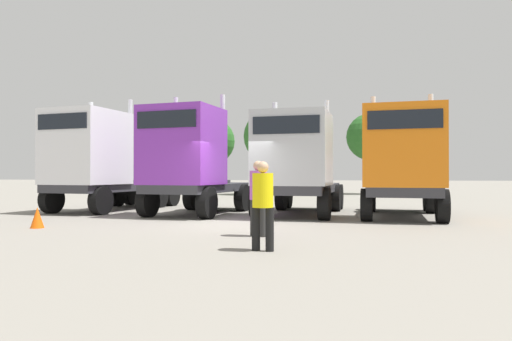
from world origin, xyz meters
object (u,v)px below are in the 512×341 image
object	(u,v)px
semi_truck_silver	(297,163)
traffic_cone_near	(37,218)
semi_truck_white	(97,160)
visitor_with_camera	(258,192)
semi_truck_orange	(402,162)
visitor_in_hivis	(263,199)
semi_truck_purple	(190,161)

from	to	relation	value
semi_truck_silver	traffic_cone_near	world-z (taller)	semi_truck_silver
semi_truck_white	visitor_with_camera	size ratio (longest dim) A/B	3.73
semi_truck_silver	semi_truck_orange	xyz separation A→B (m)	(3.50, -0.27, 0.03)
visitor_in_hivis	traffic_cone_near	bearing A→B (deg)	79.76
semi_truck_silver	traffic_cone_near	xyz separation A→B (m)	(-6.57, -4.85, -1.57)
visitor_with_camera	traffic_cone_near	bearing A→B (deg)	113.31
semi_truck_orange	visitor_in_hivis	world-z (taller)	semi_truck_orange
traffic_cone_near	semi_truck_silver	bearing A→B (deg)	36.42
visitor_in_hivis	traffic_cone_near	distance (m)	7.18
semi_truck_white	visitor_with_camera	distance (m)	9.61
traffic_cone_near	semi_truck_white	bearing A→B (deg)	103.55
semi_truck_purple	traffic_cone_near	size ratio (longest dim) A/B	10.58
semi_truck_white	semi_truck_purple	xyz separation A→B (m)	(4.13, -0.90, -0.07)
semi_truck_orange	traffic_cone_near	size ratio (longest dim) A/B	10.97
semi_truck_white	traffic_cone_near	distance (m)	5.80
semi_truck_purple	semi_truck_orange	xyz separation A→B (m)	(7.24, 0.10, -0.07)
semi_truck_silver	traffic_cone_near	size ratio (longest dim) A/B	11.10
visitor_with_camera	visitor_in_hivis	bearing A→B (deg)	-138.81
semi_truck_white	traffic_cone_near	bearing A→B (deg)	22.00
semi_truck_white	semi_truck_silver	size ratio (longest dim) A/B	1.05
semi_truck_orange	visitor_with_camera	xyz separation A→B (m)	(-3.88, -5.13, -0.84)
traffic_cone_near	semi_truck_orange	bearing A→B (deg)	24.45
semi_truck_white	visitor_with_camera	xyz separation A→B (m)	(7.49, -5.93, -0.98)
semi_truck_silver	traffic_cone_near	distance (m)	8.31
semi_truck_purple	semi_truck_silver	bearing A→B (deg)	103.30
semi_truck_purple	semi_truck_orange	distance (m)	7.24
semi_truck_silver	semi_truck_orange	bearing A→B (deg)	90.14
visitor_in_hivis	traffic_cone_near	xyz separation A→B (m)	(-6.66, 2.59, -0.70)
visitor_in_hivis	semi_truck_white	bearing A→B (deg)	55.95
semi_truck_purple	semi_truck_orange	bearing A→B (deg)	98.48
semi_truck_purple	visitor_in_hivis	world-z (taller)	semi_truck_purple
visitor_with_camera	traffic_cone_near	size ratio (longest dim) A/B	3.12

